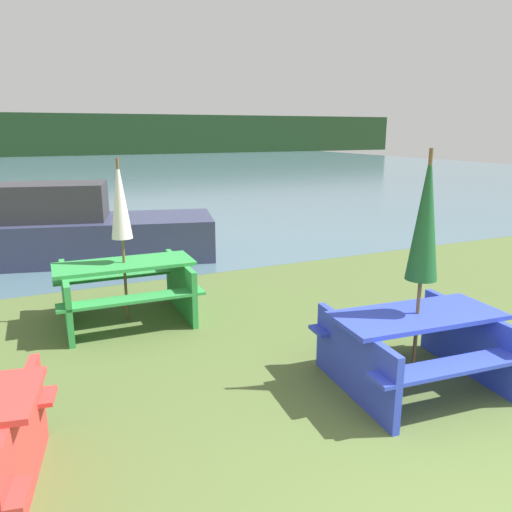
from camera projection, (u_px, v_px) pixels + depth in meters
name	position (u px, v px, depth m)	size (l,w,h in m)	color
water	(65.00, 171.00, 30.50)	(60.00, 50.00, 0.00)	slate
far_treeline	(46.00, 135.00, 47.61)	(80.00, 1.60, 4.00)	#193319
picnic_table_blue	(415.00, 341.00, 4.81)	(1.73, 1.52, 0.74)	blue
picnic_table_green	(126.00, 285.00, 6.48)	(1.78, 1.43, 0.78)	green
umbrella_white	(120.00, 200.00, 6.21)	(0.26, 0.26, 2.10)	brown
umbrella_darkgreen	(426.00, 217.00, 4.51)	(0.29, 0.29, 2.28)	brown
boat	(90.00, 231.00, 9.57)	(4.61, 2.65, 1.47)	#333856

